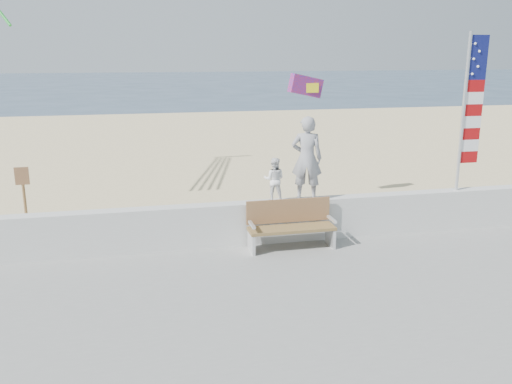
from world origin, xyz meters
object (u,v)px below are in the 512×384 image
(adult, at_px, (307,158))
(flag, at_px, (469,106))
(child, at_px, (274,179))
(bench, at_px, (290,224))

(adult, height_order, flag, flag)
(child, relative_size, bench, 0.52)
(child, xyz_separation_m, flag, (4.44, -0.00, 1.45))
(bench, height_order, flag, flag)
(child, height_order, flag, flag)
(child, distance_m, bench, 1.00)
(child, bearing_deg, bench, 137.05)
(adult, relative_size, child, 1.91)
(child, relative_size, flag, 0.27)
(adult, xyz_separation_m, bench, (-0.47, -0.45, -1.28))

